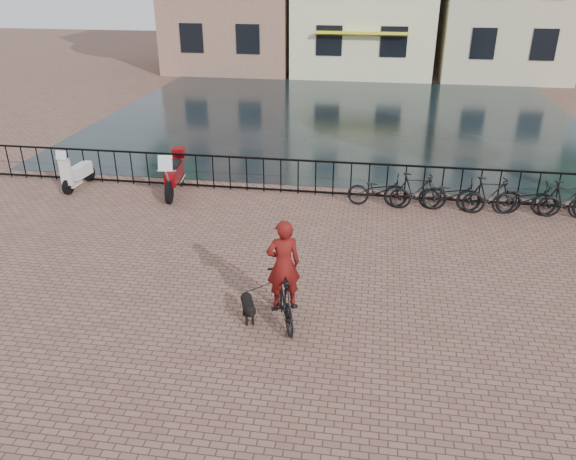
# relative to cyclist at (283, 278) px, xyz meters

# --- Properties ---
(ground) EXTENTS (100.00, 100.00, 0.00)m
(ground) POSITION_rel_cyclist_xyz_m (-0.13, -1.64, -0.90)
(ground) COLOR brown
(ground) RESTS_ON ground
(canal_water) EXTENTS (20.00, 20.00, 0.00)m
(canal_water) POSITION_rel_cyclist_xyz_m (-0.13, 15.66, -0.90)
(canal_water) COLOR black
(canal_water) RESTS_ON ground
(railing) EXTENTS (20.00, 0.05, 1.02)m
(railing) POSITION_rel_cyclist_xyz_m (-0.13, 6.36, -0.39)
(railing) COLOR black
(railing) RESTS_ON ground
(cyclist) EXTENTS (1.06, 1.79, 2.36)m
(cyclist) POSITION_rel_cyclist_xyz_m (0.00, 0.00, 0.00)
(cyclist) COLOR black
(cyclist) RESTS_ON ground
(dog) EXTENTS (0.51, 0.80, 0.52)m
(dog) POSITION_rel_cyclist_xyz_m (-0.65, -0.09, -0.64)
(dog) COLOR black
(dog) RESTS_ON ground
(motorcycle) EXTENTS (0.73, 2.05, 1.43)m
(motorcycle) POSITION_rel_cyclist_xyz_m (-4.13, 5.85, -0.18)
(motorcycle) COLOR maroon
(motorcycle) RESTS_ON ground
(scooter) EXTENTS (0.52, 1.47, 1.34)m
(scooter) POSITION_rel_cyclist_xyz_m (-7.08, 5.85, -0.23)
(scooter) COLOR silver
(scooter) RESTS_ON ground
(parked_bike_0) EXTENTS (1.76, 0.73, 0.90)m
(parked_bike_0) POSITION_rel_cyclist_xyz_m (1.67, 5.76, -0.45)
(parked_bike_0) COLOR black
(parked_bike_0) RESTS_ON ground
(parked_bike_1) EXTENTS (1.67, 0.50, 1.00)m
(parked_bike_1) POSITION_rel_cyclist_xyz_m (2.62, 5.76, -0.40)
(parked_bike_1) COLOR black
(parked_bike_1) RESTS_ON ground
(parked_bike_2) EXTENTS (1.78, 0.80, 0.90)m
(parked_bike_2) POSITION_rel_cyclist_xyz_m (3.57, 5.76, -0.45)
(parked_bike_2) COLOR black
(parked_bike_2) RESTS_ON ground
(parked_bike_3) EXTENTS (1.68, 0.53, 1.00)m
(parked_bike_3) POSITION_rel_cyclist_xyz_m (4.52, 5.76, -0.40)
(parked_bike_3) COLOR black
(parked_bike_3) RESTS_ON ground
(parked_bike_4) EXTENTS (1.72, 0.61, 0.90)m
(parked_bike_4) POSITION_rel_cyclist_xyz_m (5.47, 5.76, -0.45)
(parked_bike_4) COLOR black
(parked_bike_4) RESTS_ON ground
(parked_bike_5) EXTENTS (1.68, 0.52, 1.00)m
(parked_bike_5) POSITION_rel_cyclist_xyz_m (6.42, 5.76, -0.40)
(parked_bike_5) COLOR black
(parked_bike_5) RESTS_ON ground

